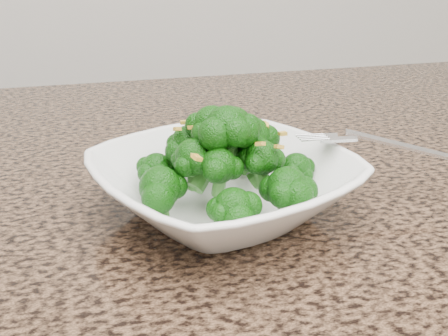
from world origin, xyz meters
name	(u,v)px	position (x,y,z in m)	size (l,w,h in m)	color
granite_counter	(159,201)	(0.00, 0.30, 0.89)	(1.64, 1.04, 0.03)	brown
bowl	(224,186)	(0.06, 0.23, 0.93)	(0.25, 0.25, 0.06)	white
broccoli_pile	(224,122)	(0.06, 0.23, 1.00)	(0.22, 0.22, 0.07)	#0E4B08
garlic_topping	(224,81)	(0.06, 0.23, 1.04)	(0.13, 0.13, 0.01)	gold
fork	(350,139)	(0.19, 0.23, 0.97)	(0.18, 0.03, 0.01)	silver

